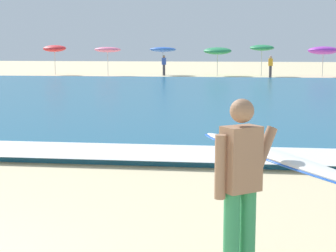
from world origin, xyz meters
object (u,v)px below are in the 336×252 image
beach_umbrella_3 (217,51)px  beachgoer_near_row_left (270,66)px  beachgoer_near_row_mid (164,65)px  beach_umbrella_5 (323,50)px  beach_umbrella_1 (108,50)px  beach_umbrella_0 (55,48)px  beach_umbrella_4 (262,48)px  beach_umbrella_2 (163,50)px  surfer_with_board (262,172)px

beach_umbrella_3 → beachgoer_near_row_left: (3.98, -1.96, -1.07)m
beachgoer_near_row_mid → beach_umbrella_5: bearing=-0.7°
beach_umbrella_5 → beachgoer_near_row_left: 4.32m
beach_umbrella_1 → beach_umbrella_5: beach_umbrella_5 is taller
beach_umbrella_0 → beach_umbrella_3: size_ratio=1.07×
beach_umbrella_0 → beach_umbrella_5: 20.96m
beach_umbrella_0 → beach_umbrella_5: bearing=-0.6°
beach_umbrella_0 → beach_umbrella_4: size_ratio=0.99×
beach_umbrella_2 → beach_umbrella_0: bearing=-173.6°
beach_umbrella_1 → beach_umbrella_5: 16.43m
beach_umbrella_1 → beach_umbrella_2: (4.12, 1.66, 0.01)m
beach_umbrella_1 → beach_umbrella_3: size_ratio=1.00×
beach_umbrella_4 → beach_umbrella_2: bearing=174.7°
surfer_with_board → beachgoer_near_row_left: bearing=86.7°
beach_umbrella_5 → beachgoer_near_row_mid: 12.13m
beach_umbrella_4 → beach_umbrella_1: bearing=-175.6°
surfer_with_board → beach_umbrella_3: bearing=92.9°
beach_umbrella_1 → beach_umbrella_2: beach_umbrella_1 is taller
beach_umbrella_0 → beach_umbrella_4: beach_umbrella_4 is taller
surfer_with_board → beach_umbrella_4: (1.48, 37.25, 1.12)m
surfer_with_board → beachgoer_near_row_mid: size_ratio=1.46×
surfer_with_board → beach_umbrella_5: beach_umbrella_5 is taller
beachgoer_near_row_mid → beach_umbrella_0: bearing=179.5°
beachgoer_near_row_left → beachgoer_near_row_mid: size_ratio=1.00×
beach_umbrella_5 → beachgoer_near_row_mid: bearing=179.3°
beach_umbrella_4 → beach_umbrella_0: bearing=-179.2°
beach_umbrella_2 → beach_umbrella_3: bearing=-8.0°
beach_umbrella_2 → beach_umbrella_4: (7.79, -0.73, 0.14)m
beach_umbrella_2 → beachgoer_near_row_left: size_ratio=1.42×
beach_umbrella_1 → beach_umbrella_2: 4.44m
beach_umbrella_1 → beach_umbrella_3: bearing=7.0°
beach_umbrella_4 → beach_umbrella_5: (4.52, -0.47, -0.20)m
beach_umbrella_3 → beachgoer_near_row_left: 4.56m
beach_umbrella_4 → beach_umbrella_5: beach_umbrella_4 is taller
beach_umbrella_0 → beach_umbrella_4: (16.44, 0.24, 0.06)m
beach_umbrella_3 → beach_umbrella_5: 7.94m
beach_umbrella_4 → surfer_with_board: bearing=-92.3°
beach_umbrella_2 → beach_umbrella_3: beach_umbrella_2 is taller
beachgoer_near_row_mid → surfer_with_board: bearing=-80.7°
surfer_with_board → beachgoer_near_row_mid: surfer_with_board is taller
surfer_with_board → beach_umbrella_4: size_ratio=0.95×
beach_umbrella_0 → beach_umbrella_3: (13.03, 0.35, -0.19)m
beach_umbrella_4 → beachgoer_near_row_left: (0.58, -1.85, -1.31)m
surfer_with_board → beach_umbrella_2: (-6.31, 37.98, 0.98)m
beach_umbrella_0 → beach_umbrella_5: beach_umbrella_0 is taller
beach_umbrella_0 → beachgoer_near_row_left: beach_umbrella_0 is taller
beach_umbrella_3 → beach_umbrella_1: bearing=-173.0°
beach_umbrella_3 → beachgoer_near_row_mid: (-4.15, -0.43, -1.07)m
beach_umbrella_1 → beachgoer_near_row_mid: beach_umbrella_1 is taller
beach_umbrella_0 → beach_umbrella_5: size_ratio=1.05×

